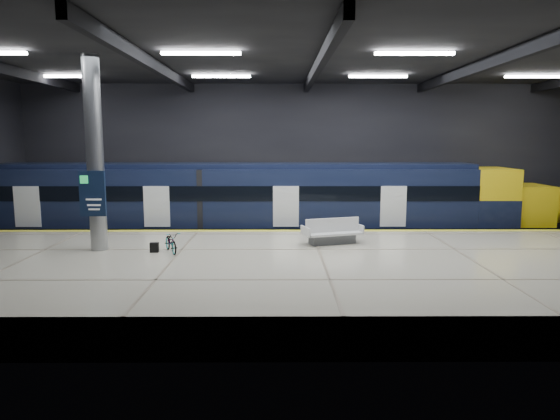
{
  "coord_description": "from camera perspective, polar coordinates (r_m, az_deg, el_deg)",
  "views": [
    {
      "loc": [
        -1.5,
        -18.86,
        5.07
      ],
      "look_at": [
        -1.4,
        1.5,
        2.2
      ],
      "focal_mm": 32.0,
      "sensor_mm": 36.0,
      "label": 1
    }
  ],
  "objects": [
    {
      "name": "ground",
      "position": [
        19.59,
        4.14,
        -7.0
      ],
      "size": [
        30.0,
        30.0,
        0.0
      ],
      "primitive_type": "plane",
      "color": "black",
      "rests_on": "ground"
    },
    {
      "name": "room_shell",
      "position": [
        18.93,
        4.32,
        9.97
      ],
      "size": [
        30.1,
        16.1,
        8.05
      ],
      "color": "black",
      "rests_on": "ground"
    },
    {
      "name": "platform",
      "position": [
        17.04,
        4.81,
        -7.39
      ],
      "size": [
        30.0,
        11.0,
        1.1
      ],
      "primitive_type": "cube",
      "color": "beige",
      "rests_on": "ground"
    },
    {
      "name": "safety_strip",
      "position": [
        22.02,
        3.62,
        -2.36
      ],
      "size": [
        30.0,
        0.4,
        0.01
      ],
      "primitive_type": "cube",
      "color": "yellow",
      "rests_on": "platform"
    },
    {
      "name": "rails",
      "position": [
        24.91,
        3.17,
        -3.54
      ],
      "size": [
        30.0,
        1.52,
        0.16
      ],
      "color": "gray",
      "rests_on": "ground"
    },
    {
      "name": "train",
      "position": [
        24.56,
        -2.19,
        0.98
      ],
      "size": [
        29.4,
        2.84,
        3.79
      ],
      "color": "black",
      "rests_on": "ground"
    },
    {
      "name": "bench",
      "position": [
        19.31,
        5.99,
        -2.82
      ],
      "size": [
        2.44,
        1.58,
        1.0
      ],
      "rotation": [
        0.0,
        0.0,
        0.31
      ],
      "color": "#595B60",
      "rests_on": "platform"
    },
    {
      "name": "bicycle",
      "position": [
        18.16,
        -12.35,
        -3.59
      ],
      "size": [
        1.06,
        1.5,
        0.75
      ],
      "primitive_type": "imported",
      "rotation": [
        0.0,
        0.0,
        0.45
      ],
      "color": "#99999E",
      "rests_on": "platform"
    },
    {
      "name": "pannier_bag",
      "position": [
        18.33,
        -14.17,
        -4.17
      ],
      "size": [
        0.3,
        0.19,
        0.35
      ],
      "primitive_type": "cube",
      "rotation": [
        0.0,
        0.0,
        0.02
      ],
      "color": "black",
      "rests_on": "platform"
    },
    {
      "name": "info_column",
      "position": [
        18.99,
        -20.41,
        5.69
      ],
      "size": [
        0.9,
        0.78,
        6.9
      ],
      "color": "#9EA0A5",
      "rests_on": "platform"
    }
  ]
}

